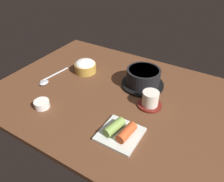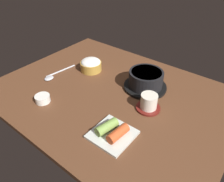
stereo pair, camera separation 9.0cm
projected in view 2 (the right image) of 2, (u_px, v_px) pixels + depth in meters
dining_table at (111, 95)px, 95.08cm from camera, size 100.00×76.00×2.00cm
stone_pot at (146, 80)px, 95.25cm from camera, size 19.12×19.12×8.29cm
rice_bowl at (91, 65)px, 108.26cm from camera, size 10.61×10.61×6.36cm
tea_cup_with_saucer at (149, 103)px, 84.13cm from camera, size 9.66×9.66×6.67cm
kimchi_plate at (112, 132)px, 73.59cm from camera, size 13.82×13.82×4.34cm
side_bowl_near at (43, 98)px, 88.72cm from camera, size 6.11×6.11×2.90cm
spoon at (53, 76)px, 104.68cm from camera, size 4.54×18.83×1.35cm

